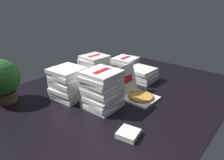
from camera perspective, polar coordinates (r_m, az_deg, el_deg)
ground_plane at (r=2.55m, az=1.54°, el=-3.75°), size 3.20×2.40×0.02m
open_pizza_box at (r=2.39m, az=7.10°, el=-3.53°), size 0.35×0.46×0.37m
pizza_stack_left_near at (r=3.26m, az=3.79°, el=4.53°), size 0.39×0.40×0.24m
pizza_stack_left_mid at (r=2.91m, az=8.72°, el=1.60°), size 0.38×0.38×0.19m
pizza_stack_center_near at (r=2.13m, az=-2.94°, el=-2.68°), size 0.40×0.39×0.42m
pizza_stack_center_far at (r=2.40m, az=-12.37°, el=-0.88°), size 0.41×0.41×0.37m
pizza_stack_right_far at (r=3.03m, az=-5.11°, el=4.03°), size 0.38×0.37×0.33m
water_bottle_0 at (r=3.02m, az=-16.55°, el=1.95°), size 0.06×0.06×0.22m
water_bottle_1 at (r=2.96m, az=-15.29°, el=1.66°), size 0.06×0.06×0.22m
water_bottle_2 at (r=2.90m, az=-17.73°, el=0.98°), size 0.06×0.06×0.22m
potted_plant at (r=2.54m, az=-29.46°, el=0.09°), size 0.42×0.42×0.51m
napkin_pile at (r=1.78m, az=4.76°, el=-15.21°), size 0.21×0.21×0.05m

